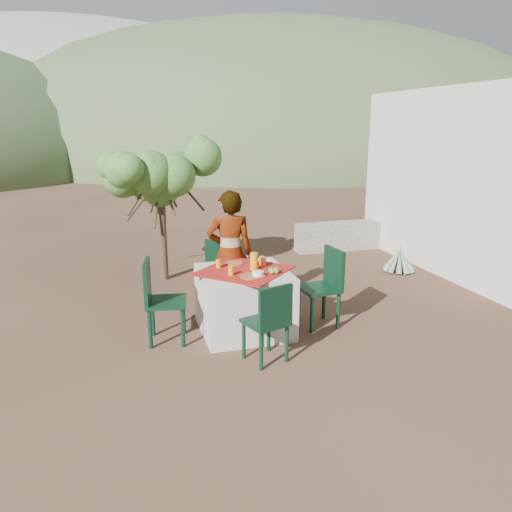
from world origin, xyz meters
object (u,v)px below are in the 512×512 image
(chair_far, at_px, (220,268))
(agave, at_px, (399,261))
(table, at_px, (244,301))
(person, at_px, (230,253))
(shrub_tree, at_px, (164,182))
(chair_left, at_px, (159,297))
(guesthouse, at_px, (508,179))
(juice_pitcher, at_px, (254,261))
(chair_right, at_px, (325,283))
(chair_near, at_px, (269,320))

(chair_far, xyz_separation_m, agave, (3.22, 0.61, -0.29))
(chair_far, bearing_deg, table, -74.10)
(chair_far, distance_m, person, 0.54)
(table, relative_size, person, 0.80)
(table, xyz_separation_m, chair_far, (-0.06, 1.08, 0.11))
(chair_far, relative_size, shrub_tree, 0.45)
(chair_far, distance_m, chair_left, 1.46)
(shrub_tree, relative_size, guesthouse, 0.47)
(chair_left, xyz_separation_m, juice_pitcher, (1.12, 0.01, 0.33))
(chair_left, xyz_separation_m, chair_right, (2.00, -0.05, 0.00))
(chair_left, relative_size, guesthouse, 0.23)
(guesthouse, bearing_deg, chair_near, -152.89)
(table, height_order, chair_right, chair_right)
(table, height_order, shrub_tree, shrub_tree)
(shrub_tree, height_order, agave, shrub_tree)
(agave, bearing_deg, chair_far, -169.36)
(table, xyz_separation_m, juice_pitcher, (0.12, -0.02, 0.49))
(chair_near, distance_m, agave, 4.06)
(chair_near, distance_m, shrub_tree, 3.55)
(chair_near, distance_m, guesthouse, 5.96)
(person, bearing_deg, chair_near, 100.74)
(table, relative_size, agave, 2.27)
(person, bearing_deg, chair_left, 43.66)
(chair_left, relative_size, shrub_tree, 0.49)
(table, relative_size, chair_far, 1.48)
(shrub_tree, xyz_separation_m, agave, (3.80, -0.74, -1.36))
(chair_near, relative_size, shrub_tree, 0.44)
(guesthouse, bearing_deg, juice_pitcher, -160.64)
(chair_right, bearing_deg, person, -131.33)
(shrub_tree, xyz_separation_m, guesthouse, (5.90, -0.64, -0.05))
(shrub_tree, bearing_deg, chair_near, -78.49)
(table, distance_m, shrub_tree, 2.77)
(chair_near, height_order, chair_left, chair_left)
(person, height_order, shrub_tree, shrub_tree)
(chair_far, relative_size, chair_left, 0.91)
(chair_near, height_order, chair_right, chair_right)
(chair_right, bearing_deg, shrub_tree, -152.12)
(chair_left, bearing_deg, chair_far, -30.68)
(chair_right, distance_m, guesthouse, 4.75)
(chair_far, height_order, agave, chair_far)
(person, xyz_separation_m, juice_pitcher, (0.13, -0.67, 0.05))
(chair_left, height_order, person, person)
(chair_near, bearing_deg, chair_left, -57.46)
(guesthouse, xyz_separation_m, juice_pitcher, (-5.14, -1.81, -0.63))
(chair_far, xyz_separation_m, person, (0.05, -0.43, 0.32))
(chair_far, xyz_separation_m, chair_right, (1.06, -1.17, 0.05))
(chair_right, distance_m, juice_pitcher, 0.94)
(chair_far, xyz_separation_m, chair_left, (-0.94, -1.11, 0.05))
(table, bearing_deg, guesthouse, 18.73)
(person, distance_m, juice_pitcher, 0.69)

